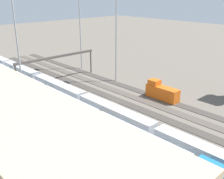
% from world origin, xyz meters
% --- Properties ---
extents(ground_plane, '(400.00, 400.00, 0.00)m').
position_xyz_m(ground_plane, '(0.00, 0.00, 0.00)').
color(ground_plane, '#60594F').
extents(track_bed_0, '(140.00, 2.80, 0.12)m').
position_xyz_m(track_bed_0, '(0.00, -12.50, 0.06)').
color(track_bed_0, '#3D3833').
rests_on(track_bed_0, ground_plane).
extents(track_bed_1, '(140.00, 2.80, 0.12)m').
position_xyz_m(track_bed_1, '(0.00, -7.50, 0.06)').
color(track_bed_1, '#4C443D').
rests_on(track_bed_1, ground_plane).
extents(track_bed_2, '(140.00, 2.80, 0.12)m').
position_xyz_m(track_bed_2, '(0.00, -2.50, 0.06)').
color(track_bed_2, '#3D3833').
rests_on(track_bed_2, ground_plane).
extents(track_bed_3, '(140.00, 2.80, 0.12)m').
position_xyz_m(track_bed_3, '(0.00, 2.50, 0.06)').
color(track_bed_3, '#4C443D').
rests_on(track_bed_3, ground_plane).
extents(track_bed_4, '(140.00, 2.80, 0.12)m').
position_xyz_m(track_bed_4, '(0.00, 7.50, 0.06)').
color(track_bed_4, '#4C443D').
rests_on(track_bed_4, ground_plane).
extents(track_bed_5, '(140.00, 2.80, 0.12)m').
position_xyz_m(track_bed_5, '(0.00, 12.50, 0.06)').
color(track_bed_5, '#3D3833').
rests_on(track_bed_5, ground_plane).
extents(train_on_track_5, '(114.80, 3.06, 4.40)m').
position_xyz_m(train_on_track_5, '(5.45, 12.50, 2.07)').
color(train_on_track_5, '#1E6B9E').
rests_on(train_on_track_5, ground_plane).
extents(train_on_track_4, '(139.00, 3.00, 4.40)m').
position_xyz_m(train_on_track_4, '(3.82, 7.50, 2.07)').
color(train_on_track_4, maroon).
rests_on(train_on_track_4, ground_plane).
extents(train_on_track_0, '(10.00, 3.00, 5.00)m').
position_xyz_m(train_on_track_0, '(-8.02, -12.50, 2.16)').
color(train_on_track_0, '#D85914').
rests_on(train_on_track_0, ground_plane).
extents(light_mast_0, '(2.80, 0.70, 31.08)m').
position_xyz_m(light_mast_0, '(13.06, -14.66, 19.43)').
color(light_mast_0, '#9EA0A5').
rests_on(light_mast_0, ground_plane).
extents(light_mast_1, '(2.80, 0.70, 30.69)m').
position_xyz_m(light_mast_1, '(21.44, 15.34, 19.22)').
color(light_mast_1, '#9EA0A5').
rests_on(light_mast_1, ground_plane).
extents(light_mast_2, '(2.80, 0.70, 32.00)m').
position_xyz_m(light_mast_2, '(33.82, -15.54, 19.93)').
color(light_mast_2, '#9EA0A5').
rests_on(light_mast_2, ground_plane).
extents(signal_gantry, '(0.70, 30.00, 8.80)m').
position_xyz_m(signal_gantry, '(26.66, 0.00, 7.55)').
color(signal_gantry, '#4C4742').
rests_on(signal_gantry, ground_plane).
extents(maintenance_shed, '(54.34, 16.59, 12.64)m').
position_xyz_m(maintenance_shed, '(-15.04, 31.81, 6.32)').
color(maintenance_shed, tan).
rests_on(maintenance_shed, ground_plane).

